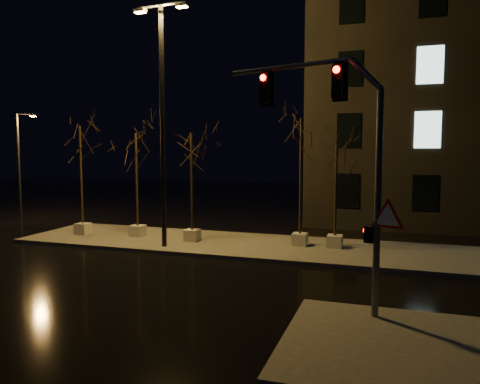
% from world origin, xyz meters
% --- Properties ---
extents(ground, '(90.00, 90.00, 0.00)m').
position_xyz_m(ground, '(0.00, 0.00, 0.00)').
color(ground, black).
rests_on(ground, ground).
extents(median, '(22.00, 5.00, 0.15)m').
position_xyz_m(median, '(0.00, 6.00, 0.07)').
color(median, '#4B4943').
rests_on(median, ground).
extents(sidewalk_corner, '(7.00, 5.00, 0.15)m').
position_xyz_m(sidewalk_corner, '(7.50, -3.50, 0.07)').
color(sidewalk_corner, '#4B4943').
rests_on(sidewalk_corner, ground).
extents(tree_0, '(1.80, 1.80, 5.66)m').
position_xyz_m(tree_0, '(-8.73, 5.72, 4.45)').
color(tree_0, '#AAA69F').
rests_on(tree_0, median).
extents(tree_1, '(1.80, 1.80, 5.27)m').
position_xyz_m(tree_1, '(-5.73, 6.07, 4.15)').
color(tree_1, '#AAA69F').
rests_on(tree_1, median).
extents(tree_2, '(1.80, 1.80, 5.23)m').
position_xyz_m(tree_2, '(-2.64, 5.82, 4.12)').
color(tree_2, '#AAA69F').
rests_on(tree_2, median).
extents(tree_3, '(1.80, 1.80, 5.91)m').
position_xyz_m(tree_3, '(2.42, 6.45, 4.63)').
color(tree_3, '#AAA69F').
rests_on(tree_3, median).
extents(tree_4, '(1.80, 1.80, 4.69)m').
position_xyz_m(tree_4, '(3.99, 6.49, 3.71)').
color(tree_4, '#AAA69F').
rests_on(tree_4, median).
extents(traffic_signal_mast, '(5.28, 1.99, 6.82)m').
position_xyz_m(traffic_signal_mast, '(4.98, -1.43, 4.63)').
color(traffic_signal_mast, '#515458').
rests_on(traffic_signal_mast, sidewalk_corner).
extents(streetlight_main, '(2.65, 0.50, 10.59)m').
position_xyz_m(streetlight_main, '(-3.36, 4.36, 6.26)').
color(streetlight_main, black).
rests_on(streetlight_main, median).
extents(streetlight_far, '(1.30, 0.55, 6.73)m').
position_xyz_m(streetlight_far, '(-16.22, 9.59, 3.70)').
color(streetlight_far, black).
rests_on(streetlight_far, ground).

